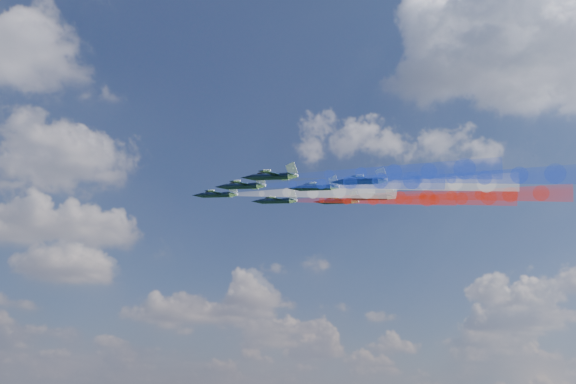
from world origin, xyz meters
TOP-DOWN VIEW (x-y plane):
  - jet_lead at (-6.30, 24.83)m, footprint 14.32×14.73m
  - trail_lead at (8.06, 8.29)m, footprint 25.20×28.54m
  - jet_inner_left at (-6.91, 10.10)m, footprint 14.32×14.73m
  - trail_inner_left at (7.45, -6.45)m, footprint 25.20×28.54m
  - jet_inner_right at (6.76, 22.10)m, footprint 14.32×14.73m
  - trail_inner_right at (21.13, 5.55)m, footprint 25.20×28.54m
  - jet_outer_left at (-7.54, -3.90)m, footprint 14.32×14.73m
  - trail_outer_left at (6.82, -20.44)m, footprint 25.20×28.54m
  - jet_center_third at (7.86, 6.72)m, footprint 14.32×14.73m
  - trail_center_third at (22.22, -9.83)m, footprint 25.20×28.54m
  - jet_outer_right at (21.66, 19.95)m, footprint 14.32×14.73m
  - trail_outer_right at (36.03, 3.41)m, footprint 25.20×28.54m
  - jet_rear_left at (9.29, -7.30)m, footprint 14.32×14.73m
  - trail_rear_left at (23.66, -23.84)m, footprint 25.20×28.54m
  - jet_rear_right at (21.24, 6.02)m, footprint 14.32×14.73m
  - trail_rear_right at (35.61, -10.52)m, footprint 25.20×28.54m

SIDE VIEW (x-z plane):
  - trail_outer_left at x=6.82m, z-range 151.95..158.98m
  - trail_rear_left at x=23.66m, z-range 152.74..159.77m
  - jet_outer_left at x=-7.54m, z-range 154.79..159.82m
  - trail_inner_left at x=7.45m, z-range 154.26..161.28m
  - jet_rear_left at x=9.29m, z-range 155.57..160.61m
  - trail_rear_right at x=35.61m, z-range 154.90..161.93m
  - trail_center_third at x=22.22m, z-range 155.19..162.22m
  - jet_inner_left at x=-6.91m, z-range 157.09..162.12m
  - trail_inner_right at x=21.13m, z-range 156.29..163.32m
  - trail_lead at x=8.06m, z-range 156.55..163.58m
  - jet_rear_right at x=21.24m, z-range 157.74..162.77m
  - jet_center_third at x=7.86m, z-range 158.03..163.06m
  - trail_outer_right at x=36.03m, z-range 157.72..164.75m
  - jet_inner_right at x=6.76m, z-range 159.13..164.16m
  - jet_lead at x=-6.30m, z-range 159.39..164.42m
  - jet_outer_right at x=21.66m, z-range 160.56..165.59m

